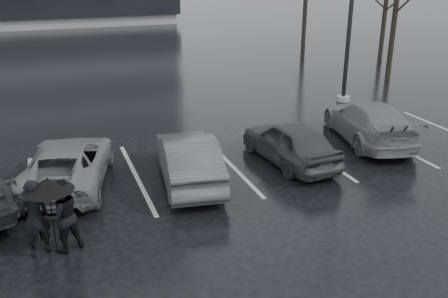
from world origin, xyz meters
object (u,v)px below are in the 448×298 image
car_west_a (188,159)px  pedestrian_left (35,218)px  car_west_b (68,163)px  car_main (290,142)px  car_east (369,122)px  tree_ne (386,0)px  pedestrian_right (62,216)px

car_west_a → pedestrian_left: pedestrian_left is taller
car_west_b → car_main: bearing=-171.8°
car_main → car_east: size_ratio=0.82×
car_main → tree_ne: 17.35m
car_east → pedestrian_right: bearing=31.8°
car_east → tree_ne: bearing=-115.5°
car_west_b → car_east: (9.62, 0.10, 0.06)m
car_main → tree_ne: bearing=-140.4°
pedestrian_left → car_main: bearing=175.9°
pedestrian_left → car_west_b: bearing=-128.8°
car_east → car_main: bearing=25.9°
car_main → car_west_a: size_ratio=0.93×
car_east → pedestrian_left: size_ratio=2.74×
car_west_a → pedestrian_right: bearing=43.0°
pedestrian_left → tree_ne: 24.42m
car_west_b → tree_ne: 21.87m
car_west_b → pedestrian_right: bearing=98.7°
car_main → pedestrian_right: 7.15m
car_west_a → car_west_b: 3.22m
pedestrian_left → tree_ne: tree_ne is taller
car_main → car_west_a: 3.23m
car_west_a → pedestrian_right: (-3.41, -2.41, 0.14)m
pedestrian_left → pedestrian_right: pedestrian_left is taller
car_main → pedestrian_left: bearing=15.4°
pedestrian_left → car_east: bearing=173.7°
car_west_a → tree_ne: size_ratio=0.58×
car_main → pedestrian_right: size_ratio=2.35×
pedestrian_right → car_main: bearing=-179.3°
car_west_a → tree_ne: bearing=-133.6°
car_main → pedestrian_left: size_ratio=2.25×
tree_ne → car_east: bearing=-128.2°
car_main → car_west_b: car_main is taller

